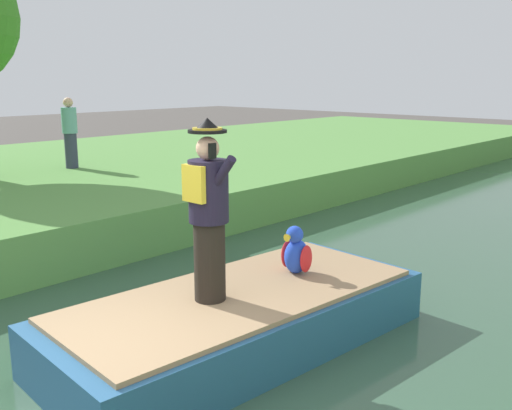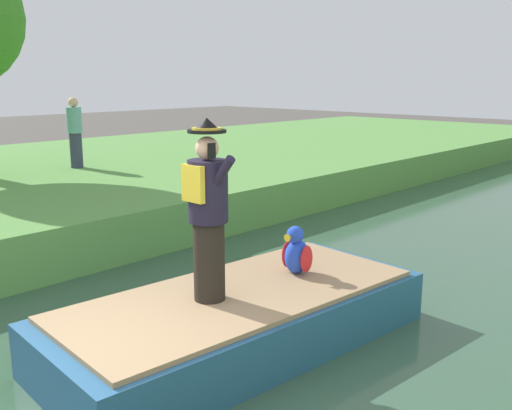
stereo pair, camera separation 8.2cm
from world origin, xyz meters
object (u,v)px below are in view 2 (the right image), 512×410
person_pirate (208,211)px  person_bystander (75,132)px  parrot_plush (297,253)px  boat (239,319)px

person_pirate → person_bystander: 8.55m
person_pirate → parrot_plush: person_pirate is taller
parrot_plush → person_bystander: 8.34m
boat → parrot_plush: size_ratio=7.61×
person_pirate → person_bystander: size_ratio=1.16×
boat → person_bystander: 8.59m
person_pirate → person_bystander: (-7.96, 3.11, 0.07)m
person_pirate → parrot_plush: (0.13, 1.24, -0.68)m
boat → person_bystander: person_bystander is taller
boat → person_pirate: bearing=-100.8°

